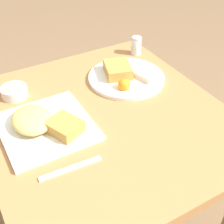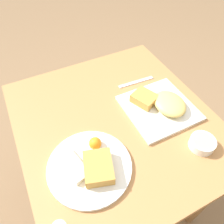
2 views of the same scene
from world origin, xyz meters
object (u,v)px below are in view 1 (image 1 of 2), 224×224
Objects in this scene: plate_oval_far at (125,76)px; salt_shaker at (136,47)px; sauce_ramekin at (14,91)px; plate_square_near at (43,124)px; butter_knife at (71,168)px.

plate_oval_far is 0.21m from salt_shaker.
sauce_ramekin is at bearing -84.38° from salt_shaker.
plate_square_near is 2.97× the size of sauce_ramekin.
plate_square_near is 3.53× the size of salt_shaker.
plate_square_near is at bearing -62.07° from salt_shaker.
butter_knife is (0.40, 0.03, -0.02)m from sauce_ramekin.
salt_shaker is at bearing 95.62° from sauce_ramekin.
butter_knife is at bearing -49.58° from plate_oval_far.
salt_shaker is at bearing 45.52° from butter_knife.
plate_oval_far is (-0.12, 0.36, -0.01)m from plate_square_near.
butter_knife is at bearing -47.82° from salt_shaker.
plate_square_near is 0.38m from plate_oval_far.
sauce_ramekin is (-0.10, -0.39, 0.00)m from plate_oval_far.
sauce_ramekin reaches higher than butter_knife.
plate_oval_far is 0.46m from butter_knife.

